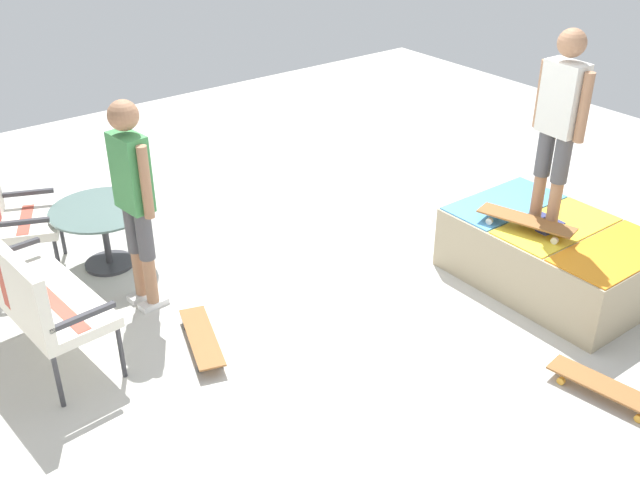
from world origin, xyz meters
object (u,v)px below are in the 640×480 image
object	(u,v)px
patio_bench	(29,289)
patio_table	(104,225)
patio_chair_near_house	(9,211)
person_watching	(133,190)
skateboard_by_bench	(202,338)
skate_ramp	(554,254)
person_skater	(560,118)
skateboard_spare	(605,387)
skateboard_on_ramp	(526,221)

from	to	relation	value
patio_bench	patio_table	world-z (taller)	patio_bench
patio_chair_near_house	person_watching	size ratio (longest dim) A/B	0.58
patio_chair_near_house	person_watching	xyz separation A→B (m)	(-1.10, -0.68, 0.42)
patio_table	person_watching	bearing A→B (deg)	-179.59
patio_table	skateboard_by_bench	size ratio (longest dim) A/B	1.09
skate_ramp	person_watching	xyz separation A→B (m)	(1.84, 2.93, 0.75)
patio_chair_near_house	person_skater	size ratio (longest dim) A/B	0.63
skateboard_spare	skateboard_on_ramp	xyz separation A→B (m)	(1.28, -0.62, 0.57)
patio_bench	person_watching	bearing A→B (deg)	-76.91
skate_ramp	patio_chair_near_house	distance (m)	4.66
patio_bench	patio_table	xyz separation A→B (m)	(0.99, -0.95, -0.21)
person_skater	skateboard_spare	distance (m)	2.05
person_watching	skateboard_on_ramp	world-z (taller)	person_watching
skateboard_on_ramp	skate_ramp	bearing A→B (deg)	-109.15
skateboard_spare	skateboard_on_ramp	bearing A→B (deg)	-25.86
person_watching	skateboard_on_ramp	size ratio (longest dim) A/B	2.12
patio_bench	skateboard_on_ramp	world-z (taller)	patio_bench
skateboard_by_bench	patio_table	bearing A→B (deg)	2.23
skate_ramp	skateboard_on_ramp	bearing A→B (deg)	70.85
person_watching	person_skater	world-z (taller)	person_skater
person_watching	skateboard_spare	size ratio (longest dim) A/B	2.13
patio_bench	person_skater	xyz separation A→B (m)	(-1.54, -3.74, 0.89)
patio_chair_near_house	person_watching	bearing A→B (deg)	-148.39
skateboard_spare	skateboard_on_ramp	world-z (taller)	skateboard_on_ramp
patio_table	skateboard_on_ramp	bearing A→B (deg)	-133.68
person_skater	patio_table	bearing A→B (deg)	47.77
skate_ramp	patio_table	distance (m)	3.92
patio_bench	skateboard_spare	bearing A→B (deg)	-133.40
patio_table	person_watching	distance (m)	0.99
patio_table	patio_chair_near_house	bearing A→B (deg)	63.59
skate_ramp	patio_bench	world-z (taller)	patio_bench
skateboard_spare	skateboard_on_ramp	size ratio (longest dim) A/B	1.00
person_watching	skate_ramp	bearing A→B (deg)	-122.16
person_watching	skateboard_on_ramp	xyz separation A→B (m)	(-1.73, -2.61, -0.38)
person_skater	skateboard_on_ramp	bearing A→B (deg)	78.35
person_watching	skateboard_by_bench	world-z (taller)	person_watching
patio_bench	person_skater	world-z (taller)	person_skater
patio_chair_near_house	skateboard_on_ramp	bearing A→B (deg)	-130.73
patio_bench	person_watching	size ratio (longest dim) A/B	0.74
patio_chair_near_house	skateboard_by_bench	xyz separation A→B (m)	(-1.92, -0.74, -0.53)
person_watching	skateboard_by_bench	size ratio (longest dim) A/B	2.13
patio_table	skateboard_spare	xyz separation A→B (m)	(-3.78, -2.00, -0.32)
patio_bench	skateboard_on_ramp	distance (m)	3.87
person_skater	skateboard_by_bench	size ratio (longest dim) A/B	1.98
patio_table	person_skater	xyz separation A→B (m)	(-2.53, -2.79, 1.11)
person_watching	skateboard_by_bench	xyz separation A→B (m)	(-0.81, -0.06, -0.94)
skateboard_by_bench	skateboard_spare	bearing A→B (deg)	-138.62
patio_chair_near_house	skateboard_by_bench	size ratio (longest dim) A/B	1.24
skateboard_spare	skateboard_by_bench	bearing A→B (deg)	41.38
skate_ramp	patio_chair_near_house	world-z (taller)	patio_chair_near_house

